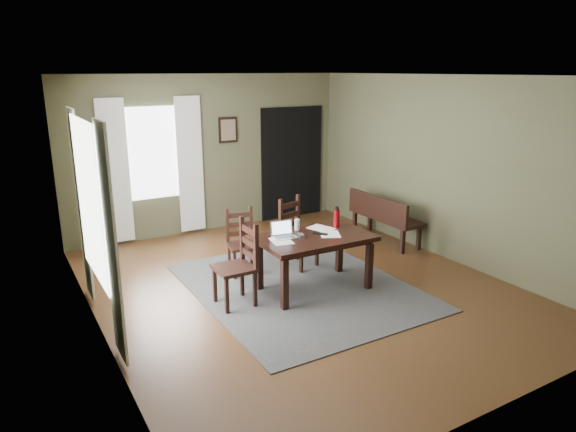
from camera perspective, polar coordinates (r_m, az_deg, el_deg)
ground at (r=6.85m, az=1.28°, el=-7.90°), size 5.00×6.00×0.01m
room_shell at (r=6.33m, az=1.38°, el=7.23°), size 5.02×6.02×2.71m
rug at (r=6.84m, az=1.28°, el=-7.82°), size 2.60×3.20×0.01m
dining_table at (r=6.55m, az=2.99°, el=-2.96°), size 1.46×0.89×0.72m
chair_end at (r=6.21m, az=-5.53°, el=-5.42°), size 0.46×0.45×1.03m
chair_back_left at (r=7.17m, az=-5.14°, el=-2.94°), size 0.47×0.47×0.91m
chair_back_right at (r=7.38m, az=0.99°, el=-1.96°), size 0.55×0.55×1.00m
bench at (r=8.57m, az=10.49°, el=0.20°), size 0.45×1.41×0.80m
laptop at (r=6.46m, az=-0.53°, el=-1.89°), size 0.32×0.27×0.20m
computer_mouse at (r=6.48m, az=1.47°, el=-2.16°), size 0.08×0.11×0.03m
tv_remote at (r=6.58m, az=3.62°, el=-1.97°), size 0.16×0.19×0.02m
drinking_glass at (r=6.73m, az=1.02°, el=-0.96°), size 0.07×0.07×0.15m
water_bottle at (r=6.87m, az=5.42°, el=-0.20°), size 0.09×0.09×0.28m
paper_a at (r=6.32m, az=-0.74°, el=-2.79°), size 0.29×0.35×0.00m
paper_b at (r=6.60m, az=4.68°, el=-2.00°), size 0.36×0.39×0.00m
paper_d at (r=6.83m, az=3.68°, el=-1.37°), size 0.35×0.39×0.00m
window_left at (r=5.74m, az=-21.27°, el=1.61°), size 0.01×1.30×1.70m
window_back at (r=8.71m, az=-14.83°, el=6.76°), size 1.00×0.01×1.50m
curtain_left_near at (r=5.03m, az=-19.06°, el=-3.08°), size 0.03×0.48×2.30m
curtain_left_far at (r=6.59m, az=-22.01°, el=1.04°), size 0.03×0.48×2.30m
curtain_back_left at (r=8.58m, az=-18.64°, el=4.62°), size 0.44×0.03×2.30m
curtain_back_right at (r=8.90m, az=-10.81°, el=5.57°), size 0.44×0.03×2.30m
framed_picture at (r=9.11m, az=-6.68°, el=9.48°), size 0.34×0.03×0.44m
doorway_back at (r=9.81m, az=0.44°, el=5.91°), size 1.30×0.03×2.10m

